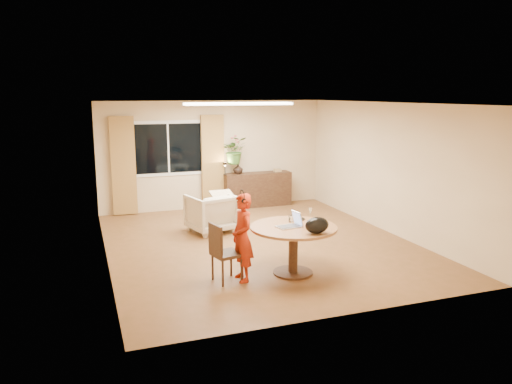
% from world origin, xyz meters
% --- Properties ---
extents(floor, '(6.50, 6.50, 0.00)m').
position_xyz_m(floor, '(0.00, 0.00, 0.00)').
color(floor, brown).
rests_on(floor, ground).
extents(ceiling, '(6.50, 6.50, 0.00)m').
position_xyz_m(ceiling, '(0.00, 0.00, 2.60)').
color(ceiling, white).
rests_on(ceiling, wall_back).
extents(wall_back, '(5.50, 0.00, 5.50)m').
position_xyz_m(wall_back, '(0.00, 3.25, 1.30)').
color(wall_back, tan).
rests_on(wall_back, floor).
extents(wall_left, '(0.00, 6.50, 6.50)m').
position_xyz_m(wall_left, '(-2.75, 0.00, 1.30)').
color(wall_left, tan).
rests_on(wall_left, floor).
extents(wall_right, '(0.00, 6.50, 6.50)m').
position_xyz_m(wall_right, '(2.75, 0.00, 1.30)').
color(wall_right, tan).
rests_on(wall_right, floor).
extents(window, '(1.70, 0.03, 1.30)m').
position_xyz_m(window, '(-1.10, 3.23, 1.50)').
color(window, white).
rests_on(window, wall_back).
extents(curtain_left, '(0.55, 0.08, 2.25)m').
position_xyz_m(curtain_left, '(-2.15, 3.15, 1.15)').
color(curtain_left, olive).
rests_on(curtain_left, wall_back).
extents(curtain_right, '(0.55, 0.08, 2.25)m').
position_xyz_m(curtain_right, '(-0.05, 3.15, 1.15)').
color(curtain_right, olive).
rests_on(curtain_right, wall_back).
extents(ceiling_panel, '(2.20, 0.35, 0.05)m').
position_xyz_m(ceiling_panel, '(0.00, 1.20, 2.57)').
color(ceiling_panel, white).
rests_on(ceiling_panel, ceiling).
extents(dining_table, '(1.34, 1.34, 0.76)m').
position_xyz_m(dining_table, '(-0.05, -1.65, 0.60)').
color(dining_table, brown).
rests_on(dining_table, floor).
extents(dining_chair, '(0.51, 0.48, 0.90)m').
position_xyz_m(dining_chair, '(-1.11, -1.62, 0.45)').
color(dining_chair, black).
rests_on(dining_chair, floor).
extents(child, '(0.50, 0.35, 1.33)m').
position_xyz_m(child, '(-0.87, -1.65, 0.66)').
color(child, red).
rests_on(child, floor).
extents(laptop, '(0.40, 0.30, 0.24)m').
position_xyz_m(laptop, '(-0.14, -1.68, 0.89)').
color(laptop, '#B7B7BC').
rests_on(laptop, dining_table).
extents(tumbler, '(0.09, 0.09, 0.11)m').
position_xyz_m(tumbler, '(0.02, -1.39, 0.82)').
color(tumbler, white).
rests_on(tumbler, dining_table).
extents(wine_glass, '(0.09, 0.09, 0.21)m').
position_xyz_m(wine_glass, '(0.34, -1.44, 0.87)').
color(wine_glass, white).
rests_on(wine_glass, dining_table).
extents(pot_lid, '(0.27, 0.27, 0.04)m').
position_xyz_m(pot_lid, '(0.19, -1.30, 0.78)').
color(pot_lid, white).
rests_on(pot_lid, dining_table).
extents(handbag, '(0.40, 0.28, 0.25)m').
position_xyz_m(handbag, '(0.11, -2.14, 0.89)').
color(handbag, black).
rests_on(handbag, dining_table).
extents(armchair, '(1.02, 1.04, 0.78)m').
position_xyz_m(armchair, '(-0.64, 1.12, 0.39)').
color(armchair, beige).
rests_on(armchair, floor).
extents(throw, '(0.47, 0.57, 0.03)m').
position_xyz_m(throw, '(-0.38, 1.11, 0.80)').
color(throw, beige).
rests_on(throw, armchair).
extents(sideboard, '(1.68, 0.41, 0.84)m').
position_xyz_m(sideboard, '(1.05, 3.01, 0.42)').
color(sideboard, black).
rests_on(sideboard, floor).
extents(vase, '(0.30, 0.30, 0.25)m').
position_xyz_m(vase, '(0.54, 3.01, 0.96)').
color(vase, black).
rests_on(vase, sideboard).
extents(bouquet, '(0.67, 0.60, 0.66)m').
position_xyz_m(bouquet, '(0.46, 3.01, 1.42)').
color(bouquet, '#2F6225').
rests_on(bouquet, vase).
extents(book_stack, '(0.19, 0.15, 0.08)m').
position_xyz_m(book_stack, '(1.58, 3.01, 0.88)').
color(book_stack, olive).
rests_on(book_stack, sideboard).
extents(desk_lamp, '(0.17, 0.17, 0.32)m').
position_xyz_m(desk_lamp, '(0.20, 2.96, 1.00)').
color(desk_lamp, black).
rests_on(desk_lamp, sideboard).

